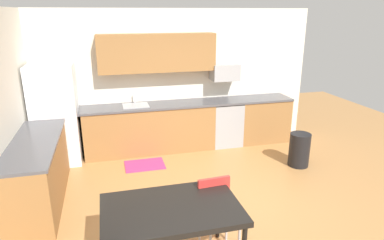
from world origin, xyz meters
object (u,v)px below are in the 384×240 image
at_px(oven_range, 225,123).
at_px(microwave, 225,72).
at_px(dining_table, 171,212).
at_px(chair_near_table, 217,210).
at_px(trash_bin, 299,150).
at_px(refrigerator, 56,115).

xyz_separation_m(oven_range, microwave, (0.00, 0.10, 1.03)).
xyz_separation_m(microwave, dining_table, (-1.77, -3.38, -0.79)).
distance_m(microwave, chair_near_table, 3.55).
height_order(oven_range, chair_near_table, oven_range).
xyz_separation_m(chair_near_table, trash_bin, (2.13, 1.74, -0.20)).
height_order(refrigerator, microwave, refrigerator).
height_order(refrigerator, oven_range, refrigerator).
bearing_deg(refrigerator, oven_range, 1.42).
bearing_deg(microwave, dining_table, -117.63).
xyz_separation_m(refrigerator, microwave, (3.22, 0.18, 0.59)).
bearing_deg(chair_near_table, microwave, 69.18).
height_order(oven_range, trash_bin, oven_range).
relative_size(oven_range, dining_table, 0.65).
bearing_deg(dining_table, chair_near_table, 19.56).
distance_m(oven_range, microwave, 1.03).
distance_m(oven_range, chair_near_table, 3.31).
relative_size(microwave, chair_near_table, 0.64).
bearing_deg(chair_near_table, refrigerator, 123.74).
relative_size(dining_table, chair_near_table, 1.65).
bearing_deg(oven_range, microwave, 90.00).
bearing_deg(dining_table, microwave, 62.37).
bearing_deg(oven_range, refrigerator, -178.58).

